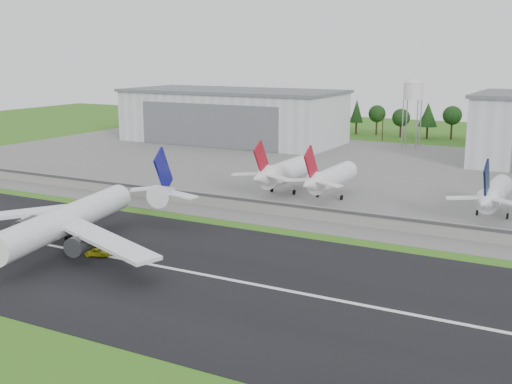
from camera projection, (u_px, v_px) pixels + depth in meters
The scene contains 14 objects.
ground at pixel (148, 288), 108.77m from camera, with size 600.00×600.00×0.00m, color #236016.
runway at pixel (182, 271), 117.36m from camera, with size 320.00×60.00×0.10m, color black.
runway_centerline at pixel (182, 270), 117.35m from camera, with size 220.00×1.00×0.02m, color white.
apron at pixel (373, 173), 211.92m from camera, with size 320.00×150.00×0.10m, color slate.
blast_fence at pixel (288, 210), 155.66m from camera, with size 240.00×0.61×3.50m.
hangar_west at pixel (233, 116), 285.22m from camera, with size 97.00×44.00×23.20m.
water_tower at pixel (413, 89), 264.90m from camera, with size 8.40×8.40×29.40m.
utility_poles at pixel (431, 144), 280.71m from camera, with size 230.00×3.00×12.00m, color black, non-canonical shape.
treeline at pixel (439, 140), 293.60m from camera, with size 320.00×16.00×22.00m, color black, non-canonical shape.
main_airliner at pixel (65, 227), 128.94m from camera, with size 56.02×58.88×18.17m.
ground_vehicle at pixel (98, 252), 125.69m from camera, with size 2.38×5.16×1.43m, color #CFCB18.
parked_jet_red_a at pixel (281, 172), 179.10m from camera, with size 7.36×31.29×16.88m.
parked_jet_red_b at pixel (328, 178), 172.56m from camera, with size 7.36×31.29×16.55m.
parked_jet_navy at pixel (493, 195), 152.92m from camera, with size 7.36×31.29×16.45m.
Camera 1 is at (65.02, -81.71, 39.16)m, focal length 45.00 mm.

